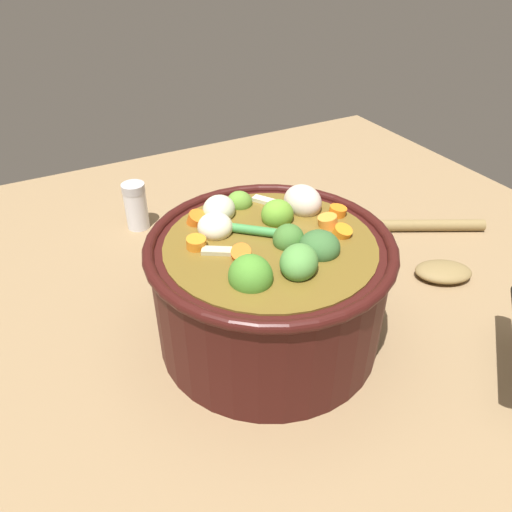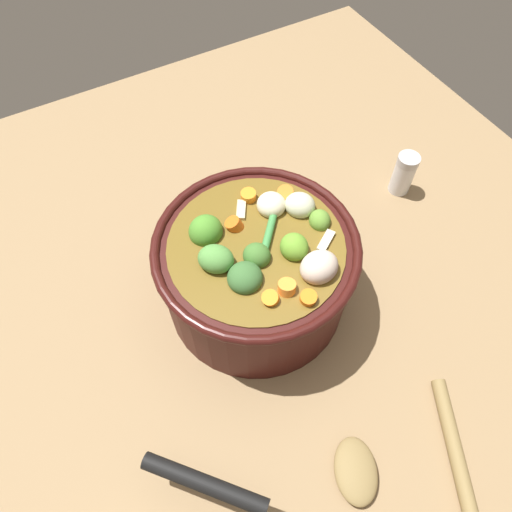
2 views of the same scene
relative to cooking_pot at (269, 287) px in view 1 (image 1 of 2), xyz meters
The scene contains 4 objects.
ground_plane 0.07m from the cooking_pot, 54.09° to the left, with size 1.10×1.10×0.00m, color #8C704C.
cooking_pot is the anchor object (origin of this frame).
wooden_spoon 0.29m from the cooking_pot, behind, with size 0.19×0.20×0.02m.
salt_shaker 0.31m from the cooking_pot, 78.74° to the right, with size 0.03×0.03×0.07m.
Camera 1 is at (0.21, 0.36, 0.39)m, focal length 34.67 mm.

